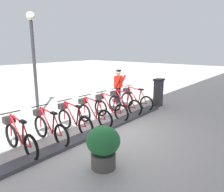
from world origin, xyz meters
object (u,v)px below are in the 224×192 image
object	(u,v)px
bike_docked_3	(93,113)
bike_docked_6	(19,137)
bike_docked_2	(109,108)
worker_near_rack	(118,86)
bike_docked_1	(123,103)
bike_docked_5	(49,127)
lamp_post	(33,50)
bike_docked_0	(135,99)
bike_docked_4	(73,119)
payment_kiosk	(158,92)
planter_bush	(103,145)

from	to	relation	value
bike_docked_3	bike_docked_6	xyz separation A→B (m)	(0.00, 2.67, 0.00)
bike_docked_2	worker_near_rack	world-z (taller)	worker_near_rack
worker_near_rack	bike_docked_3	bearing A→B (deg)	110.21
bike_docked_1	bike_docked_5	world-z (taller)	same
bike_docked_5	lamp_post	distance (m)	3.50
bike_docked_0	bike_docked_1	bearing A→B (deg)	90.00
bike_docked_2	bike_docked_4	xyz separation A→B (m)	(0.00, 1.78, 0.00)
bike_docked_2	bike_docked_3	world-z (taller)	same
bike_docked_0	worker_near_rack	distance (m)	1.13
payment_kiosk	bike_docked_5	world-z (taller)	payment_kiosk
bike_docked_2	lamp_post	world-z (taller)	lamp_post
bike_docked_6	bike_docked_5	bearing A→B (deg)	-90.00
bike_docked_4	planter_bush	bearing A→B (deg)	156.48
bike_docked_3	lamp_post	world-z (taller)	lamp_post
bike_docked_5	worker_near_rack	xyz separation A→B (m)	(1.02, -4.55, 0.48)
bike_docked_4	lamp_post	distance (m)	3.31
bike_docked_6	worker_near_rack	distance (m)	5.56
bike_docked_0	lamp_post	xyz separation A→B (m)	(2.50, 3.28, 2.16)
bike_docked_0	worker_near_rack	xyz separation A→B (m)	(1.02, -0.10, 0.48)
bike_docked_1	bike_docked_4	bearing A→B (deg)	90.00
bike_docked_1	worker_near_rack	bearing A→B (deg)	-44.17
bike_docked_4	payment_kiosk	bearing A→B (deg)	-97.05
lamp_post	bike_docked_1	bearing A→B (deg)	-136.23
bike_docked_5	bike_docked_1	bearing A→B (deg)	-90.00
bike_docked_4	bike_docked_5	distance (m)	0.89
bike_docked_1	bike_docked_3	xyz separation A→B (m)	(0.00, 1.78, 0.00)
bike_docked_4	planter_bush	world-z (taller)	bike_docked_4
bike_docked_0	bike_docked_2	bearing A→B (deg)	90.00
payment_kiosk	planter_bush	bearing A→B (deg)	105.70
bike_docked_2	planter_bush	xyz separation A→B (m)	(-2.13, 2.71, 0.11)
planter_bush	bike_docked_0	bearing A→B (deg)	-64.59
bike_docked_5	lamp_post	xyz separation A→B (m)	(2.50, -1.17, 2.16)
bike_docked_2	bike_docked_6	world-z (taller)	same
bike_docked_2	worker_near_rack	bearing A→B (deg)	-61.52
bike_docked_5	bike_docked_6	bearing A→B (deg)	90.00
bike_docked_5	bike_docked_3	bearing A→B (deg)	-90.00
bike_docked_2	lamp_post	bearing A→B (deg)	31.02
bike_docked_3	worker_near_rack	world-z (taller)	worker_near_rack
lamp_post	payment_kiosk	bearing A→B (deg)	-125.24
bike_docked_1	bike_docked_4	distance (m)	2.67
bike_docked_0	planter_bush	world-z (taller)	bike_docked_0
bike_docked_2	bike_docked_4	bearing A→B (deg)	90.00
bike_docked_2	planter_bush	bearing A→B (deg)	128.21
bike_docked_2	planter_bush	world-z (taller)	bike_docked_2
bike_docked_2	bike_docked_0	bearing A→B (deg)	-90.00
bike_docked_4	worker_near_rack	distance (m)	3.83
bike_docked_3	bike_docked_5	distance (m)	1.78
bike_docked_4	worker_near_rack	xyz separation A→B (m)	(1.02, -3.66, 0.48)
bike_docked_0	bike_docked_1	distance (m)	0.89
bike_docked_1	bike_docked_5	bearing A→B (deg)	90.00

